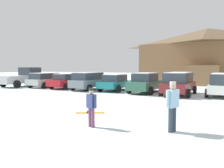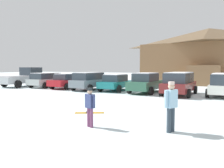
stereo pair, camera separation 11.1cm
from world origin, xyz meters
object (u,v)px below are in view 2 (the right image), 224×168
pickup_truck (25,77)px  skier_teen_in_navy_coat (90,105)px  parked_teal_hatchback (116,82)px  skier_adult_in_blue_parka (171,104)px  parked_grey_wagon (89,80)px  parked_green_coupe (146,83)px  parked_white_suv (224,84)px  parked_maroon_van (179,83)px  parked_silver_wagon (46,79)px  pair_of_skis (89,113)px  ski_lodge (208,55)px  parked_red_sedan (68,81)px

pickup_truck → skier_teen_in_navy_coat: bearing=-34.6°
pickup_truck → skier_teen_in_navy_coat: (16.15, -11.13, -0.20)m
parked_teal_hatchback → skier_adult_in_blue_parka: size_ratio=2.53×
parked_grey_wagon → skier_teen_in_navy_coat: bearing=-56.5°
parked_green_coupe → skier_adult_in_blue_parka: bearing=-67.4°
parked_green_coupe → pickup_truck: pickup_truck is taller
parked_white_suv → pickup_truck: 20.33m
parked_teal_hatchback → parked_white_suv: size_ratio=0.93×
parked_grey_wagon → skier_adult_in_blue_parka: size_ratio=2.53×
parked_maroon_van → skier_adult_in_blue_parka: 10.32m
parked_silver_wagon → parked_green_coupe: parked_green_coupe is taller
parked_grey_wagon → pickup_truck: pickup_truck is taller
pair_of_skis → pickup_truck: bearing=148.3°
parked_grey_wagon → parked_white_suv: size_ratio=0.93×
parked_silver_wagon → parked_grey_wagon: 5.79m
ski_lodge → parked_red_sedan: (-12.10, -15.47, -3.03)m
ski_lodge → skier_teen_in_navy_coat: size_ratio=12.20×
parked_red_sedan → parked_green_coupe: (8.40, -0.00, 0.07)m
ski_lodge → parked_white_suv: (2.15, -15.15, -2.89)m
skier_adult_in_blue_parka → parked_maroon_van: bearing=98.9°
parked_silver_wagon → pair_of_skis: 14.88m
parked_red_sedan → pickup_truck: pickup_truck is taller
parked_grey_wagon → parked_teal_hatchback: size_ratio=1.00×
parked_maroon_van → parked_white_suv: 3.14m
ski_lodge → pair_of_skis: ski_lodge is taller
parked_maroon_van → parked_white_suv: parked_maroon_van is taller
parked_teal_hatchback → parked_maroon_van: (5.74, -0.55, 0.17)m
skier_teen_in_navy_coat → parked_white_suv: bearing=70.1°
parked_green_coupe → pickup_truck: size_ratio=0.84×
skier_teen_in_navy_coat → pair_of_skis: bearing=124.3°
parked_maroon_van → skier_adult_in_blue_parka: bearing=-81.1°
parked_silver_wagon → parked_red_sedan: size_ratio=0.96×
parked_teal_hatchback → pickup_truck: size_ratio=0.77×
parked_silver_wagon → parked_green_coupe: (11.33, -0.02, -0.00)m
parked_silver_wagon → parked_grey_wagon: bearing=-3.2°
parked_green_coupe → pair_of_skis: parked_green_coupe is taller
parked_silver_wagon → parked_white_suv: bearing=1.0°
parked_grey_wagon → skier_adult_in_blue_parka: parked_grey_wagon is taller
ski_lodge → pair_of_skis: (-3.39, -24.69, -3.79)m
parked_teal_hatchback → ski_lodge: bearing=66.4°
parked_teal_hatchback → pair_of_skis: (3.28, -9.45, -0.76)m
parked_grey_wagon → pair_of_skis: (5.86, -8.91, -0.88)m
parked_silver_wagon → skier_teen_in_navy_coat: (13.00, -11.23, -0.06)m
ski_lodge → parked_green_coupe: bearing=-103.5°
parked_green_coupe → skier_adult_in_blue_parka: 11.38m
parked_teal_hatchback → pickup_truck: bearing=-178.4°
parked_red_sedan → skier_adult_in_blue_parka: bearing=-39.5°
parked_grey_wagon → skier_adult_in_blue_parka: (9.92, -10.20, 0.04)m
parked_green_coupe → parked_maroon_van: bearing=-6.4°
parked_red_sedan → parked_grey_wagon: parked_grey_wagon is taller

